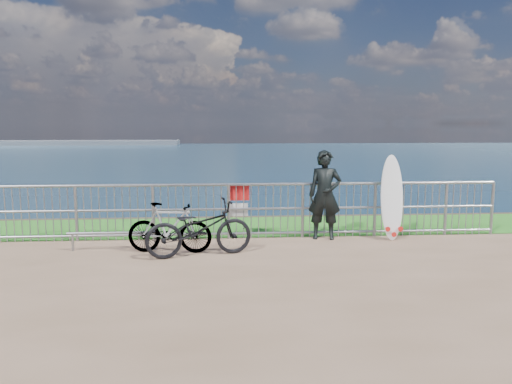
{
  "coord_description": "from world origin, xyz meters",
  "views": [
    {
      "loc": [
        -0.67,
        -8.29,
        2.31
      ],
      "look_at": [
        0.02,
        1.2,
        1.0
      ],
      "focal_mm": 35.0,
      "sensor_mm": 36.0,
      "label": 1
    }
  ],
  "objects": [
    {
      "name": "railing",
      "position": [
        0.01,
        1.6,
        0.58
      ],
      "size": [
        10.06,
        0.1,
        1.13
      ],
      "color": "gray",
      "rests_on": "ground"
    },
    {
      "name": "bicycle_near",
      "position": [
        -1.04,
        0.29,
        0.49
      ],
      "size": [
        1.98,
        1.1,
        0.99
      ],
      "primitive_type": "imported",
      "rotation": [
        0.0,
        0.0,
        1.82
      ],
      "color": "black",
      "rests_on": "ground"
    },
    {
      "name": "surfboard",
      "position": [
        2.76,
        1.34,
        0.78
      ],
      "size": [
        0.48,
        0.44,
        1.7
      ],
      "color": "silver",
      "rests_on": "ground"
    },
    {
      "name": "seascape",
      "position": [
        -43.75,
        147.49,
        -4.03
      ],
      "size": [
        260.0,
        260.0,
        5.0
      ],
      "color": "brown",
      "rests_on": "ground"
    },
    {
      "name": "bike_rack",
      "position": [
        -2.62,
        0.79,
        0.29
      ],
      "size": [
        1.69,
        0.05,
        0.35
      ],
      "color": "gray",
      "rests_on": "ground"
    },
    {
      "name": "bicycle_far",
      "position": [
        -1.58,
        0.56,
        0.46
      ],
      "size": [
        1.56,
        0.63,
        0.91
      ],
      "primitive_type": "imported",
      "rotation": [
        0.0,
        0.0,
        1.44
      ],
      "color": "black",
      "rests_on": "ground"
    },
    {
      "name": "grass_strip",
      "position": [
        0.0,
        2.7,
        0.01
      ],
      "size": [
        120.0,
        120.0,
        0.0
      ],
      "primitive_type": "plane",
      "color": "#267720",
      "rests_on": "ground"
    },
    {
      "name": "surfer",
      "position": [
        1.42,
        1.45,
        0.89
      ],
      "size": [
        0.72,
        0.54,
        1.78
      ],
      "primitive_type": "imported",
      "rotation": [
        0.0,
        0.0,
        -0.18
      ],
      "color": "black",
      "rests_on": "ground"
    }
  ]
}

